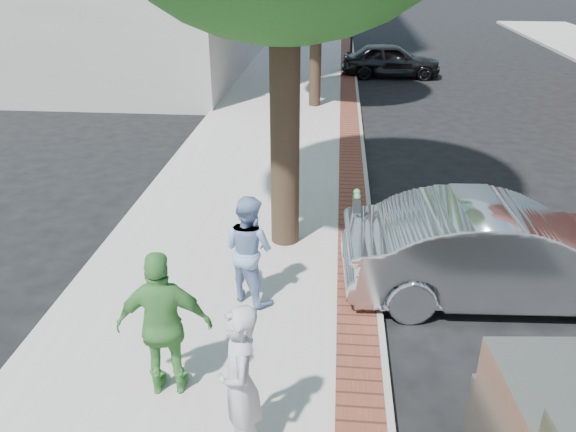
# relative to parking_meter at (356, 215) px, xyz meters

# --- Properties ---
(ground) EXTENTS (120.00, 120.00, 0.00)m
(ground) POSITION_rel_parking_meter_xyz_m (-0.66, -0.89, -1.21)
(ground) COLOR black
(ground) RESTS_ON ground
(sidewalk) EXTENTS (5.00, 60.00, 0.15)m
(sidewalk) POSITION_rel_parking_meter_xyz_m (-2.16, 7.11, -1.13)
(sidewalk) COLOR #9E9991
(sidewalk) RESTS_ON ground
(brick_strip) EXTENTS (0.60, 60.00, 0.01)m
(brick_strip) POSITION_rel_parking_meter_xyz_m (0.04, 7.11, -1.05)
(brick_strip) COLOR brown
(brick_strip) RESTS_ON sidewalk
(curb) EXTENTS (0.10, 60.00, 0.15)m
(curb) POSITION_rel_parking_meter_xyz_m (0.39, 7.11, -1.13)
(curb) COLOR gray
(curb) RESTS_ON ground
(office_base) EXTENTS (18.20, 22.20, 4.00)m
(office_base) POSITION_rel_parking_meter_xyz_m (-13.66, 21.11, 0.79)
(office_base) COLOR gray
(office_base) RESTS_ON ground
(signal_near) EXTENTS (0.70, 0.15, 3.80)m
(signal_near) POSITION_rel_parking_meter_xyz_m (0.24, 21.11, 1.05)
(signal_near) COLOR black
(signal_near) RESTS_ON ground
(parking_meter) EXTENTS (0.12, 0.32, 1.47)m
(parking_meter) POSITION_rel_parking_meter_xyz_m (0.00, 0.00, 0.00)
(parking_meter) COLOR gray
(parking_meter) RESTS_ON sidewalk
(person_gray) EXTENTS (0.60, 0.76, 1.84)m
(person_gray) POSITION_rel_parking_meter_xyz_m (-1.27, -3.92, -0.13)
(person_gray) COLOR #AEAFB3
(person_gray) RESTS_ON sidewalk
(person_officer) EXTENTS (1.07, 1.02, 1.75)m
(person_officer) POSITION_rel_parking_meter_xyz_m (-1.63, -0.99, -0.18)
(person_officer) COLOR #829BC9
(person_officer) RESTS_ON sidewalk
(person_green) EXTENTS (1.18, 0.59, 1.94)m
(person_green) POSITION_rel_parking_meter_xyz_m (-2.32, -3.08, -0.09)
(person_green) COLOR #4C9543
(person_green) RESTS_ON sidewalk
(sedan_silver) EXTENTS (5.04, 1.99, 1.63)m
(sedan_silver) POSITION_rel_parking_meter_xyz_m (2.30, -0.37, -0.39)
(sedan_silver) COLOR #ACAEB3
(sedan_silver) RESTS_ON ground
(bg_car) EXTENTS (4.29, 1.80, 1.45)m
(bg_car) POSITION_rel_parking_meter_xyz_m (1.89, 16.84, -0.48)
(bg_car) COLOR black
(bg_car) RESTS_ON ground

